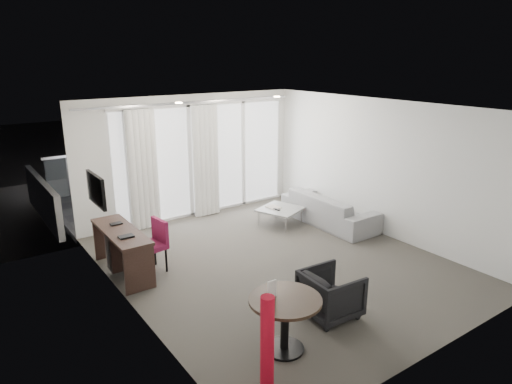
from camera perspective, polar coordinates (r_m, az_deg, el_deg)
floor at (r=7.81m, az=2.56°, el=-8.80°), size 5.00×6.00×0.00m
ceiling at (r=7.09m, az=2.83°, el=10.53°), size 5.00×6.00×0.00m
wall_left at (r=6.21m, az=-15.95°, el=-3.34°), size 0.00×6.00×2.60m
wall_right at (r=9.04m, az=15.36°, el=2.93°), size 0.00×6.00×2.60m
wall_front at (r=5.43m, az=22.53°, el=-6.94°), size 5.00×0.00×2.60m
window_panel at (r=9.96m, az=-6.49°, el=4.07°), size 4.00×0.02×2.38m
window_frame at (r=9.94m, az=-6.45°, el=4.06°), size 4.10×0.06×2.44m
curtain_left at (r=9.22m, az=-13.92°, el=2.66°), size 0.60×0.20×2.38m
curtain_right at (r=9.79m, az=-6.28°, el=3.86°), size 0.60×0.20×2.38m
curtain_track at (r=9.48m, az=-7.87°, el=11.04°), size 4.80×0.04×0.04m
downlight_a at (r=7.98m, az=-9.63°, el=10.94°), size 0.12×0.12×0.02m
downlight_b at (r=9.08m, az=2.64°, el=11.82°), size 0.12×0.12×0.02m
desk at (r=7.61m, az=-16.35°, el=-7.18°), size 0.49×1.56×0.73m
tv at (r=7.53m, az=-19.37°, el=0.26°), size 0.05×0.80×0.50m
desk_chair at (r=7.53m, az=-13.08°, el=-6.69°), size 0.52×0.49×0.85m
round_table at (r=5.56m, az=3.61°, el=-16.20°), size 1.12×1.12×0.68m
menu_card at (r=5.39m, az=2.00°, el=-12.61°), size 0.11×0.02×0.21m
red_lamp at (r=4.81m, az=1.41°, el=-18.80°), size 0.23×0.23×1.13m
tub_armchair at (r=6.29m, az=9.34°, el=-12.45°), size 0.74×0.72×0.64m
coffee_table at (r=9.42m, az=3.05°, el=-3.07°), size 1.01×1.01×0.35m
remote at (r=9.27m, az=2.58°, el=-2.20°), size 0.08×0.16×0.02m
magazine at (r=9.41m, az=2.18°, el=-1.90°), size 0.26×0.32×0.02m
sofa at (r=9.57m, az=9.14°, el=-2.06°), size 0.85×2.16×0.63m
terrace_slab at (r=11.59m, az=-9.90°, el=-0.71°), size 5.60×3.00×0.12m
rattan_chair_a at (r=11.43m, az=-6.66°, el=1.71°), size 0.62×0.62×0.85m
rattan_chair_b at (r=12.07m, az=-3.81°, el=2.50°), size 0.70×0.70×0.81m
rattan_table at (r=12.15m, az=-4.01°, el=1.82°), size 0.57×0.57×0.49m
balustrade at (r=12.73m, az=-12.84°, el=3.31°), size 5.50×0.06×1.05m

